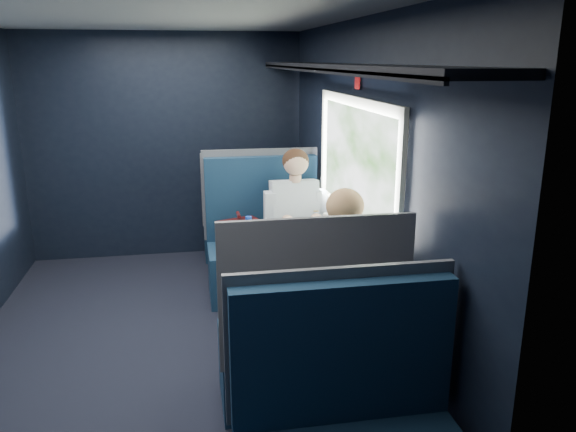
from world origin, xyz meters
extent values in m
cube|color=black|center=(0.00, 0.00, -0.01)|extent=(2.80, 4.20, 0.01)
cube|color=black|center=(1.45, 0.00, 1.15)|extent=(0.10, 4.20, 2.30)
cube|color=black|center=(0.00, 2.15, 1.15)|extent=(2.80, 0.10, 2.30)
cube|color=black|center=(0.00, -2.15, 1.15)|extent=(2.80, 0.10, 2.30)
cube|color=silver|center=(0.00, 0.00, 2.35)|extent=(2.80, 4.20, 0.10)
cube|color=silver|center=(1.38, 0.00, 1.74)|extent=(0.03, 1.84, 0.07)
cube|color=silver|center=(1.38, 0.00, 0.90)|extent=(0.03, 1.84, 0.07)
cube|color=silver|center=(1.38, -0.89, 1.32)|extent=(0.03, 0.07, 0.78)
cube|color=silver|center=(1.38, 0.89, 1.32)|extent=(0.03, 0.07, 0.78)
cube|color=black|center=(1.22, 0.00, 1.98)|extent=(0.36, 4.10, 0.04)
cube|color=black|center=(1.05, 0.00, 1.96)|extent=(0.02, 4.10, 0.03)
cube|color=red|center=(1.38, 0.00, 1.89)|extent=(0.01, 0.10, 0.12)
cylinder|color=#54565E|center=(0.88, 0.00, 0.35)|extent=(0.08, 0.08, 0.70)
cube|color=silver|center=(1.06, 0.00, 0.72)|extent=(0.62, 1.00, 0.04)
cube|color=#0D233C|center=(0.85, 0.78, 0.23)|extent=(1.00, 0.50, 0.45)
cube|color=#0D233C|center=(0.85, 1.08, 0.82)|extent=(1.00, 0.10, 0.75)
cube|color=#54565E|center=(0.85, 1.14, 0.85)|extent=(1.04, 0.03, 0.82)
cube|color=#54565E|center=(0.85, 0.73, 0.55)|extent=(0.06, 0.40, 0.20)
cube|color=#460F0F|center=(0.62, 0.82, 0.57)|extent=(0.39, 0.30, 0.25)
cylinder|color=#460F0F|center=(0.62, 0.82, 0.75)|extent=(0.08, 0.15, 0.03)
cylinder|color=silver|center=(0.68, 0.62, 0.59)|extent=(0.10, 0.10, 0.28)
cylinder|color=blue|center=(0.68, 0.62, 0.76)|extent=(0.06, 0.06, 0.06)
cube|color=#0D233C|center=(0.85, -0.78, 0.23)|extent=(1.00, 0.50, 0.45)
cube|color=#0D233C|center=(0.85, -1.08, 0.82)|extent=(1.00, 0.10, 0.75)
cube|color=#54565E|center=(0.85, -1.14, 0.85)|extent=(1.04, 0.03, 0.82)
cube|color=#54565E|center=(0.85, -0.73, 0.55)|extent=(0.06, 0.40, 0.20)
cube|color=#0D233C|center=(0.85, 1.88, 0.23)|extent=(1.00, 0.40, 0.45)
cube|color=#0D233C|center=(0.85, 1.64, 0.78)|extent=(1.00, 0.10, 0.66)
cube|color=#54565E|center=(0.85, 1.59, 0.80)|extent=(1.04, 0.03, 0.72)
cube|color=#0D233C|center=(0.85, -1.64, 0.78)|extent=(1.00, 0.10, 0.66)
cube|color=#54565E|center=(0.85, -1.59, 0.80)|extent=(1.04, 0.03, 0.72)
cube|color=black|center=(1.10, 0.64, 0.53)|extent=(0.36, 0.44, 0.16)
cube|color=black|center=(1.10, 0.44, 0.23)|extent=(0.32, 0.12, 0.45)
cube|color=silver|center=(1.10, 0.80, 0.78)|extent=(0.40, 0.29, 0.53)
cylinder|color=#D8A88C|center=(1.10, 0.76, 1.06)|extent=(0.10, 0.10, 0.06)
sphere|color=#D8A88C|center=(1.10, 0.74, 1.20)|extent=(0.21, 0.21, 0.21)
sphere|color=#382114|center=(1.10, 0.76, 1.21)|extent=(0.22, 0.22, 0.22)
cube|color=silver|center=(0.88, 0.76, 0.78)|extent=(0.09, 0.12, 0.34)
cube|color=silver|center=(1.32, 0.76, 0.78)|extent=(0.09, 0.12, 0.34)
cube|color=black|center=(1.10, -0.64, 0.53)|extent=(0.36, 0.44, 0.16)
cube|color=black|center=(1.10, -0.44, 0.23)|extent=(0.32, 0.12, 0.45)
cube|color=black|center=(1.10, -0.80, 0.78)|extent=(0.40, 0.29, 0.53)
cylinder|color=#D8A88C|center=(1.10, -0.76, 1.06)|extent=(0.10, 0.10, 0.06)
sphere|color=#D8A88C|center=(1.10, -0.74, 1.20)|extent=(0.21, 0.21, 0.21)
sphere|color=tan|center=(1.10, -0.76, 1.21)|extent=(0.22, 0.22, 0.22)
cube|color=black|center=(0.88, -0.76, 0.78)|extent=(0.09, 0.12, 0.34)
cube|color=black|center=(1.32, -0.76, 0.78)|extent=(0.09, 0.12, 0.34)
cube|color=tan|center=(1.10, -0.86, 0.90)|extent=(0.26, 0.07, 0.36)
cube|color=white|center=(1.06, 0.10, 0.74)|extent=(0.77, 0.91, 0.01)
cube|color=silver|center=(1.28, -0.07, 0.75)|extent=(0.23, 0.30, 0.01)
cube|color=silver|center=(1.38, -0.07, 0.85)|extent=(0.03, 0.28, 0.19)
cube|color=black|center=(1.37, -0.07, 0.85)|extent=(0.02, 0.25, 0.16)
cylinder|color=silver|center=(1.33, 0.20, 0.84)|extent=(0.07, 0.07, 0.20)
cylinder|color=blue|center=(1.33, 0.20, 0.96)|extent=(0.04, 0.04, 0.04)
cylinder|color=white|center=(1.31, 0.44, 0.79)|extent=(0.07, 0.07, 0.09)
camera|label=1|loc=(0.21, -3.79, 2.03)|focal=35.00mm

